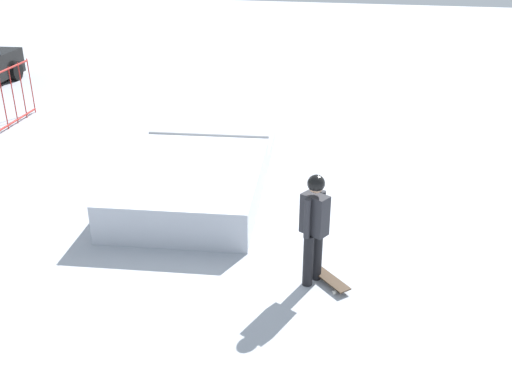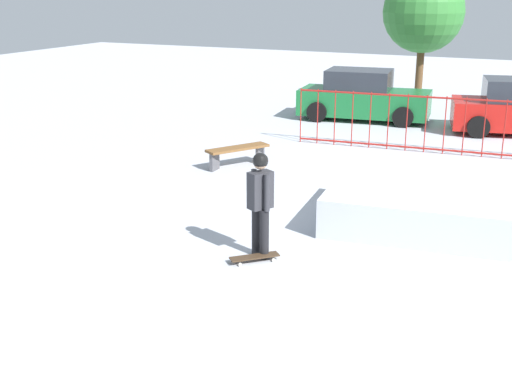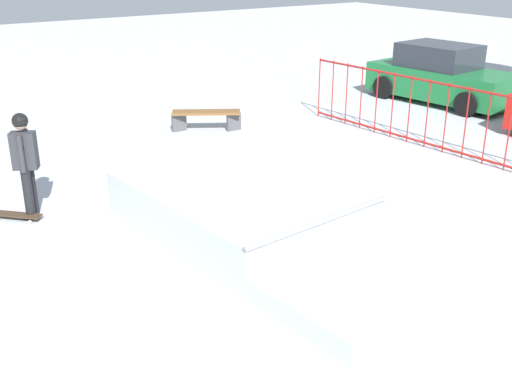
{
  "view_description": "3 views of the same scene",
  "coord_description": "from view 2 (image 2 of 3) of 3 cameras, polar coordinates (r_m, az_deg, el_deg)",
  "views": [
    {
      "loc": [
        -9.51,
        -3.02,
        4.9
      ],
      "look_at": [
        -1.14,
        -1.21,
        0.9
      ],
      "focal_mm": 41.05,
      "sensor_mm": 36.0,
      "label": 1
    },
    {
      "loc": [
        2.09,
        -11.55,
        4.26
      ],
      "look_at": [
        -2.34,
        -2.05,
        1.0
      ],
      "focal_mm": 47.42,
      "sensor_mm": 36.0,
      "label": 2
    },
    {
      "loc": [
        7.7,
        -4.45,
        4.14
      ],
      "look_at": [
        0.26,
        0.51,
        0.6
      ],
      "focal_mm": 43.95,
      "sensor_mm": 36.0,
      "label": 3
    }
  ],
  "objects": [
    {
      "name": "perimeter_fence",
      "position": [
        18.03,
        17.93,
        5.26
      ],
      "size": [
        9.18,
        0.73,
        1.5
      ],
      "rotation": [
        0.0,
        0.0,
        0.07
      ],
      "color": "maroon",
      "rests_on": "ground"
    },
    {
      "name": "distant_tree",
      "position": [
        25.4,
        13.96,
        14.49
      ],
      "size": [
        2.86,
        2.86,
        4.69
      ],
      "color": "brown",
      "rests_on": "ground"
    },
    {
      "name": "skater",
      "position": [
        10.71,
        0.37,
        -0.41
      ],
      "size": [
        0.39,
        0.44,
        1.73
      ],
      "rotation": [
        0.0,
        0.0,
        1.05
      ],
      "color": "black",
      "rests_on": "ground"
    },
    {
      "name": "ground_plane",
      "position": [
        12.49,
        13.86,
        -3.2
      ],
      "size": [
        60.0,
        60.0,
        0.0
      ],
      "primitive_type": "plane",
      "color": "#B2B7C1"
    },
    {
      "name": "park_bench",
      "position": [
        16.29,
        -1.55,
        3.4
      ],
      "size": [
        1.17,
        1.58,
        0.48
      ],
      "rotation": [
        0.0,
        0.0,
        1.02
      ],
      "color": "brown",
      "rests_on": "ground"
    },
    {
      "name": "skate_ramp",
      "position": [
        12.64,
        16.64,
        -1.67
      ],
      "size": [
        5.63,
        3.13,
        0.74
      ],
      "rotation": [
        0.0,
        0.0,
        0.1
      ],
      "color": "silver",
      "rests_on": "ground"
    },
    {
      "name": "parked_car_green",
      "position": [
        22.2,
        9.01,
        7.9
      ],
      "size": [
        4.26,
        2.28,
        1.6
      ],
      "rotation": [
        0.0,
        0.0,
        0.11
      ],
      "color": "#196B33",
      "rests_on": "ground"
    },
    {
      "name": "skateboard",
      "position": [
        10.81,
        -0.12,
        -5.5
      ],
      "size": [
        0.71,
        0.7,
        0.09
      ],
      "rotation": [
        0.0,
        0.0,
        0.77
      ],
      "color": "#3F2D1E",
      "rests_on": "ground"
    }
  ]
}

